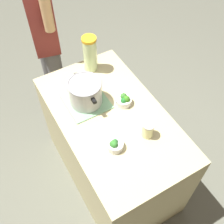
{
  "coord_description": "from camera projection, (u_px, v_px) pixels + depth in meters",
  "views": [
    {
      "loc": [
        -1.04,
        0.6,
        2.48
      ],
      "look_at": [
        0.0,
        0.0,
        0.94
      ],
      "focal_mm": 44.96,
      "sensor_mm": 36.0,
      "label": 1
    }
  ],
  "objects": [
    {
      "name": "broccoli_bowl_front",
      "position": [
        124.0,
        100.0,
        2.04
      ],
      "size": [
        0.12,
        0.12,
        0.09
      ],
      "color": "silver",
      "rests_on": "counter_slab"
    },
    {
      "name": "cooking_pot",
      "position": [
        85.0,
        92.0,
        1.99
      ],
      "size": [
        0.31,
        0.24,
        0.19
      ],
      "color": "#B7B7BC",
      "rests_on": "dish_cloth"
    },
    {
      "name": "mason_jar",
      "position": [
        148.0,
        130.0,
        1.85
      ],
      "size": [
        0.08,
        0.08,
        0.12
      ],
      "color": "beige",
      "rests_on": "counter_slab"
    },
    {
      "name": "lemonade_pitcher",
      "position": [
        90.0,
        54.0,
        2.18
      ],
      "size": [
        0.11,
        0.11,
        0.3
      ],
      "color": "beige",
      "rests_on": "counter_slab"
    },
    {
      "name": "ground_plane",
      "position": [
        112.0,
        172.0,
        2.69
      ],
      "size": [
        8.0,
        8.0,
        0.0
      ],
      "primitive_type": "plane",
      "color": "#616456"
    },
    {
      "name": "dish_cloth",
      "position": [
        86.0,
        101.0,
        2.07
      ],
      "size": [
        0.31,
        0.3,
        0.01
      ],
      "primitive_type": "cube",
      "color": "#7FB689",
      "rests_on": "counter_slab"
    },
    {
      "name": "broccoli_bowl_center",
      "position": [
        115.0,
        145.0,
        1.81
      ],
      "size": [
        0.11,
        0.11,
        0.08
      ],
      "color": "silver",
      "rests_on": "counter_slab"
    },
    {
      "name": "counter_slab",
      "position": [
        112.0,
        148.0,
        2.34
      ],
      "size": [
        1.26,
        0.72,
        0.89
      ],
      "primitive_type": "cube",
      "color": "#BEB583",
      "rests_on": "ground_plane"
    },
    {
      "name": "person_cook",
      "position": [
        46.0,
        41.0,
        2.45
      ],
      "size": [
        0.5,
        0.27,
        1.68
      ],
      "color": "slate",
      "rests_on": "ground_plane"
    }
  ]
}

